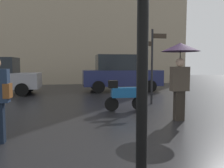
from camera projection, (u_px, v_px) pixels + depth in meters
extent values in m
cylinder|color=black|center=(142.00, 86.00, 1.72)|extent=(0.09, 0.09, 2.68)
cube|color=#2A241E|center=(179.00, 106.00, 6.08)|extent=(0.27, 0.17, 0.81)
cube|color=#473D33|center=(180.00, 79.00, 6.02)|extent=(0.48, 0.22, 0.65)
sphere|color=beige|center=(180.00, 62.00, 5.98)|extent=(0.22, 0.22, 0.22)
cylinder|color=black|center=(180.00, 57.00, 5.97)|extent=(0.02, 0.02, 0.30)
cone|color=#281433|center=(180.00, 47.00, 5.95)|extent=(1.01, 1.01, 0.23)
cube|color=brown|center=(8.00, 91.00, 4.27)|extent=(0.12, 0.24, 0.28)
cylinder|color=black|center=(139.00, 103.00, 7.49)|extent=(0.46, 0.09, 0.46)
cylinder|color=black|center=(112.00, 104.00, 7.33)|extent=(0.46, 0.09, 0.46)
cube|color=#195999|center=(125.00, 92.00, 7.38)|extent=(0.92, 0.32, 0.32)
cube|color=black|center=(113.00, 84.00, 7.29)|extent=(0.28, 0.28, 0.24)
cylinder|color=black|center=(138.00, 82.00, 7.42)|extent=(0.06, 0.06, 0.55)
cylinder|color=black|center=(29.00, 86.00, 12.54)|extent=(0.64, 0.18, 0.64)
cylinder|color=black|center=(22.00, 90.00, 10.84)|extent=(0.64, 0.18, 0.64)
cube|color=#1E234C|center=(122.00, 78.00, 13.13)|extent=(4.49, 1.83, 0.88)
cube|color=black|center=(118.00, 63.00, 13.02)|extent=(2.47, 1.69, 0.88)
cylinder|color=black|center=(141.00, 84.00, 14.31)|extent=(0.67, 0.18, 0.67)
cylinder|color=black|center=(151.00, 86.00, 12.51)|extent=(0.67, 0.18, 0.67)
cylinder|color=black|center=(95.00, 84.00, 13.82)|extent=(0.67, 0.18, 0.67)
cylinder|color=black|center=(98.00, 87.00, 12.02)|extent=(0.67, 0.18, 0.67)
cylinder|color=black|center=(152.00, 67.00, 8.61)|extent=(0.08, 0.08, 2.87)
cube|color=#33281E|center=(159.00, 36.00, 8.56)|extent=(0.56, 0.04, 0.18)
cube|color=#33281E|center=(146.00, 44.00, 8.49)|extent=(0.52, 0.04, 0.18)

